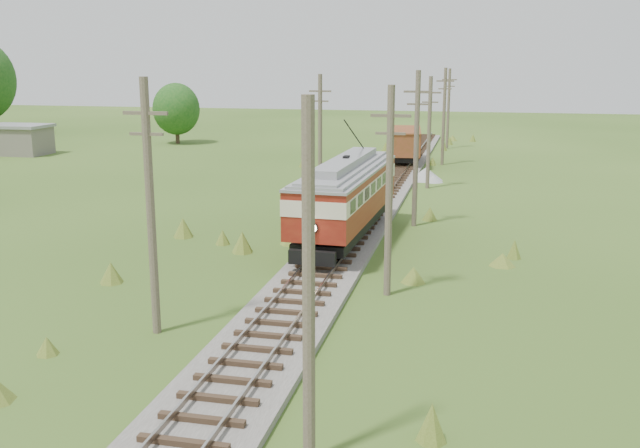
# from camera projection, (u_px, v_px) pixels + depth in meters

# --- Properties ---
(railbed_main) EXTENTS (3.60, 96.00, 0.57)m
(railbed_main) POSITION_uv_depth(u_px,v_px,m) (368.00, 210.00, 45.52)
(railbed_main) COLOR #605B54
(railbed_main) RESTS_ON ground
(streetcar) EXTENTS (3.62, 13.31, 6.05)m
(streetcar) POSITION_uv_depth(u_px,v_px,m) (346.00, 192.00, 37.53)
(streetcar) COLOR black
(streetcar) RESTS_ON ground
(gondola) EXTENTS (3.52, 8.57, 2.77)m
(gondola) POSITION_uv_depth(u_px,v_px,m) (405.00, 143.00, 66.24)
(gondola) COLOR black
(gondola) RESTS_ON ground
(gravel_pile) EXTENTS (2.86, 3.03, 1.04)m
(gravel_pile) POSITION_uv_depth(u_px,v_px,m) (427.00, 175.00, 57.84)
(gravel_pile) COLOR gray
(gravel_pile) RESTS_ON ground
(utility_pole_r_1) EXTENTS (0.30, 0.30, 8.80)m
(utility_pole_r_1) POSITION_uv_depth(u_px,v_px,m) (309.00, 289.00, 16.34)
(utility_pole_r_1) COLOR brown
(utility_pole_r_1) RESTS_ON ground
(utility_pole_r_2) EXTENTS (1.60, 0.30, 8.60)m
(utility_pole_r_2) POSITION_uv_depth(u_px,v_px,m) (389.00, 190.00, 28.65)
(utility_pole_r_2) COLOR brown
(utility_pole_r_2) RESTS_ON ground
(utility_pole_r_3) EXTENTS (1.60, 0.30, 9.00)m
(utility_pole_r_3) POSITION_uv_depth(u_px,v_px,m) (416.00, 148.00, 40.99)
(utility_pole_r_3) COLOR brown
(utility_pole_r_3) RESTS_ON ground
(utility_pole_r_4) EXTENTS (1.60, 0.30, 8.40)m
(utility_pole_r_4) POSITION_uv_depth(u_px,v_px,m) (429.00, 132.00, 53.46)
(utility_pole_r_4) COLOR brown
(utility_pole_r_4) RESTS_ON ground
(utility_pole_r_5) EXTENTS (1.60, 0.30, 8.90)m
(utility_pole_r_5) POSITION_uv_depth(u_px,v_px,m) (444.00, 116.00, 65.68)
(utility_pole_r_5) COLOR brown
(utility_pole_r_5) RESTS_ON ground
(utility_pole_r_6) EXTENTS (1.60, 0.30, 8.70)m
(utility_pole_r_6) POSITION_uv_depth(u_px,v_px,m) (448.00, 108.00, 78.11)
(utility_pole_r_6) COLOR brown
(utility_pole_r_6) RESTS_ON ground
(utility_pole_l_a) EXTENTS (1.60, 0.30, 9.00)m
(utility_pole_l_a) POSITION_uv_depth(u_px,v_px,m) (150.00, 206.00, 24.51)
(utility_pole_l_a) COLOR brown
(utility_pole_l_a) RESTS_ON ground
(utility_pole_l_b) EXTENTS (1.60, 0.30, 8.60)m
(utility_pole_l_b) POSITION_uv_depth(u_px,v_px,m) (320.00, 133.00, 51.24)
(utility_pole_l_b) COLOR brown
(utility_pole_l_b) RESTS_ON ground
(tree_mid_a) EXTENTS (5.46, 5.46, 7.03)m
(tree_mid_a) POSITION_uv_depth(u_px,v_px,m) (176.00, 109.00, 82.99)
(tree_mid_a) COLOR #38281C
(tree_mid_a) RESTS_ON ground
(shed) EXTENTS (6.40, 4.40, 3.10)m
(shed) POSITION_uv_depth(u_px,v_px,m) (18.00, 139.00, 73.74)
(shed) COLOR slate
(shed) RESTS_ON ground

